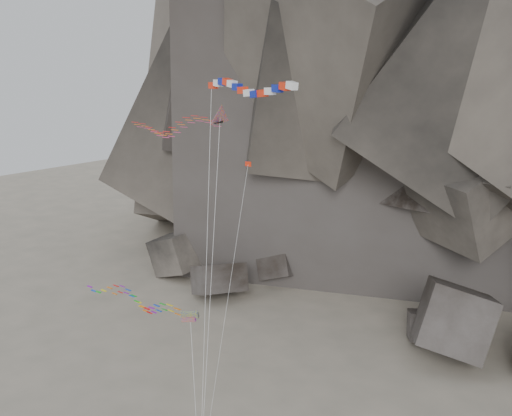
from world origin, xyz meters
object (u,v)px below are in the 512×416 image
Objects in this scene: parafoil_kite at (133,297)px; pennant_kite at (237,235)px; banner_kite at (247,91)px; delta_kite at (170,125)px.

pennant_kite is (10.11, 1.78, 6.86)m from parafoil_kite.
banner_kite is 1.27× the size of pennant_kite.
parafoil_kite is 0.75× the size of pennant_kite.
banner_kite is (10.93, -3.63, 3.30)m from delta_kite.
delta_kite is 1.18× the size of pennant_kite.
delta_kite reaches higher than parafoil_kite.
delta_kite is 11.05m from pennant_kite.
parafoil_kite is at bearing -165.92° from banner_kite.
delta_kite is 1.58× the size of parafoil_kite.
delta_kite is at bearing 27.87° from parafoil_kite.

